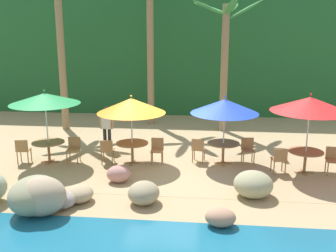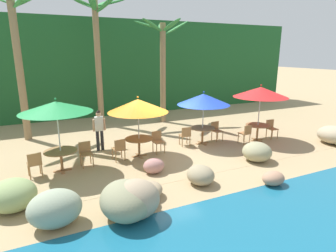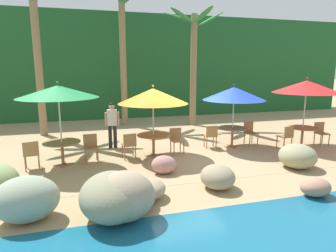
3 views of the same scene
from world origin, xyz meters
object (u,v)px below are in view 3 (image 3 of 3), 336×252
umbrella_orange (153,96)px  waiter_in_white (112,122)px  chair_orange_seaward (176,139)px  chair_red_inland (287,136)px  dining_table_red (303,131)px  umbrella_red (307,87)px  dining_table_orange (153,138)px  chair_green_inland (31,153)px  chair_orange_inland (129,144)px  dining_table_green (62,146)px  palm_tree_nearest (35,27)px  chair_green_seaward (91,146)px  chair_blue_inland (211,135)px  umbrella_green (58,92)px  palm_tree_second (123,34)px  palm_tree_third (193,51)px  dining_table_blue (232,131)px  umbrella_blue (234,94)px  chair_blue_seaward (250,131)px  chair_red_seaward (321,132)px

umbrella_orange → waiter_in_white: bearing=132.2°
chair_orange_seaward → chair_red_inland: bearing=-9.1°
dining_table_red → waiter_in_white: bearing=166.2°
umbrella_red → dining_table_orange: bearing=176.6°
chair_green_inland → dining_table_orange: 3.74m
chair_orange_inland → dining_table_red: chair_orange_inland is taller
umbrella_orange → waiter_in_white: 2.11m
dining_table_green → chair_red_inland: (7.73, -0.31, -0.10)m
chair_green_inland → dining_table_orange: chair_green_inland is taller
dining_table_red → palm_tree_nearest: palm_tree_nearest is taller
chair_red_inland → chair_green_seaward: bearing=176.2°
chair_green_inland → umbrella_orange: bearing=6.5°
chair_red_inland → chair_blue_inland: bearing=161.8°
umbrella_green → umbrella_orange: (2.89, 0.21, -0.22)m
chair_green_inland → palm_tree_second: bearing=60.4°
chair_blue_inland → chair_green_seaward: bearing=-174.7°
chair_blue_inland → palm_tree_second: palm_tree_second is taller
palm_tree_second → chair_green_inland: bearing=-119.6°
palm_tree_second → palm_tree_third: bearing=-15.5°
chair_blue_inland → palm_tree_third: size_ratio=0.15×
chair_orange_seaward → dining_table_blue: 2.26m
umbrella_green → waiter_in_white: bearing=43.6°
dining_table_orange → palm_tree_nearest: palm_tree_nearest is taller
umbrella_blue → dining_table_red: bearing=-14.2°
chair_orange_inland → dining_table_blue: size_ratio=0.79×
palm_tree_nearest → palm_tree_second: palm_tree_second is taller
chair_orange_inland → umbrella_orange: bearing=10.8°
chair_green_seaward → dining_table_red: bearing=-2.0°
chair_orange_inland → chair_blue_seaward: same height
dining_table_orange → umbrella_orange: bearing=-176.4°
chair_green_seaward → umbrella_green: bearing=-169.9°
dining_table_red → chair_red_seaward: (0.85, 0.02, -0.10)m
dining_table_green → chair_orange_seaward: size_ratio=1.26×
palm_tree_second → waiter_in_white: bearing=-103.3°
dining_table_green → palm_tree_third: size_ratio=0.19×
dining_table_red → chair_red_inland: chair_red_inland is taller
dining_table_blue → palm_tree_second: 7.49m
chair_blue_inland → chair_red_inland: 2.73m
chair_red_seaward → chair_red_inland: size_ratio=1.00×
chair_green_inland → dining_table_orange: size_ratio=0.79×
chair_red_seaward → palm_tree_second: 9.93m
chair_red_seaward → chair_orange_inland: bearing=178.8°
umbrella_green → chair_red_inland: (7.73, -0.31, -1.74)m
waiter_in_white → palm_tree_second: bearing=76.7°
chair_green_seaward → umbrella_red: umbrella_red is taller
chair_orange_inland → dining_table_green: bearing=-178.5°
umbrella_red → chair_orange_inland: bearing=178.4°
chair_orange_inland → umbrella_red: bearing=-1.6°
chair_green_inland → chair_red_inland: same height
chair_orange_seaward → dining_table_red: size_ratio=0.79×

